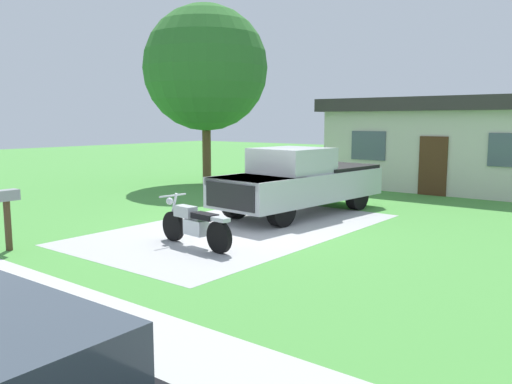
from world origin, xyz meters
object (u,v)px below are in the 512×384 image
at_px(motorcycle, 195,225).
at_px(mailbox, 6,204).
at_px(pickup_truck, 302,181).
at_px(neighbor_house, 457,143).
at_px(shade_tree, 206,68).

relative_size(motorcycle, mailbox, 1.75).
bearing_deg(mailbox, pickup_truck, 72.41).
bearing_deg(neighbor_house, mailbox, -104.12).
distance_m(pickup_truck, shade_tree, 8.83).
bearing_deg(shade_tree, mailbox, -66.40).
height_order(shade_tree, neighbor_house, shade_tree).
bearing_deg(motorcycle, pickup_truck, 95.18).
xyz_separation_m(motorcycle, pickup_truck, (-0.43, 4.76, 0.48)).
bearing_deg(pickup_truck, shade_tree, 153.41).
xyz_separation_m(motorcycle, shade_tree, (-7.54, 8.32, 4.31)).
height_order(pickup_truck, neighbor_house, neighbor_house).
xyz_separation_m(motorcycle, mailbox, (-2.77, -2.61, 0.51)).
bearing_deg(neighbor_house, pickup_truck, -101.01).
distance_m(shade_tree, neighbor_house, 10.48).
relative_size(motorcycle, pickup_truck, 0.38).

